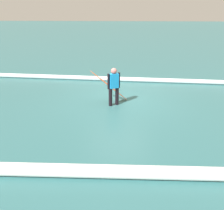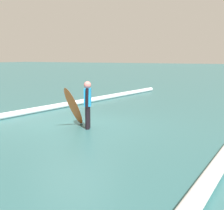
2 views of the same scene
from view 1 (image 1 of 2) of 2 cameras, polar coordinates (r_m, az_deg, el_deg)
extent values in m
plane|color=#2D5F62|center=(9.98, 1.64, 1.41)|extent=(192.27, 192.27, 0.00)
cylinder|color=black|center=(9.17, -0.37, 1.94)|extent=(0.14, 0.14, 0.71)
cylinder|color=black|center=(9.28, 1.21, 2.17)|extent=(0.14, 0.14, 0.71)
cube|color=#198CD8|center=(9.04, 0.43, 5.82)|extent=(0.39, 0.34, 0.55)
sphere|color=#C26963|center=(8.94, 0.44, 8.17)|extent=(0.22, 0.22, 0.22)
cylinder|color=black|center=(8.95, -0.82, 5.67)|extent=(0.09, 0.11, 0.60)
cylinder|color=black|center=(9.13, 1.67, 5.97)|extent=(0.09, 0.12, 0.60)
ellipsoid|color=#E55926|center=(9.50, -0.66, 4.63)|extent=(1.57, 0.76, 1.37)
ellipsoid|color=red|center=(9.50, -0.66, 4.65)|extent=(1.22, 0.49, 1.11)
cylinder|color=silver|center=(12.58, 8.05, 5.98)|extent=(20.77, 0.94, 0.23)
cylinder|color=white|center=(5.45, 10.89, -15.65)|extent=(19.33, 1.32, 0.30)
camera|label=2|loc=(9.84, -67.74, 1.16)|focal=54.97mm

